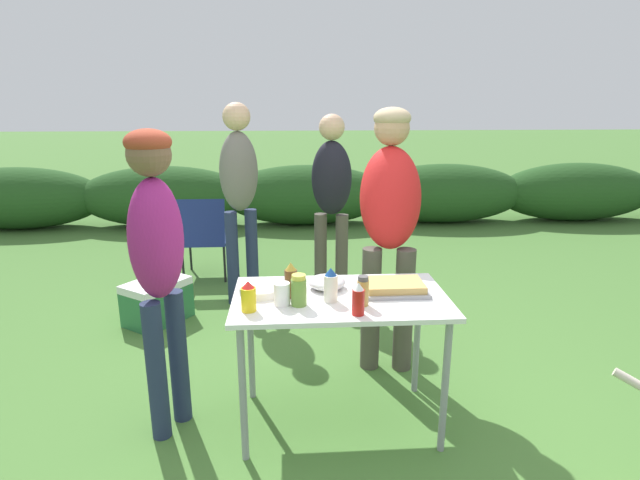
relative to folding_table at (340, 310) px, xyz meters
The scene contains 19 objects.
ground_plane 0.66m from the folding_table, ahead, with size 60.00×60.00×0.00m, color #477533.
shrub_hedge 4.67m from the folding_table, 90.00° to the left, with size 14.40×0.90×0.85m.
folding_table is the anchor object (origin of this frame).
food_tray 0.31m from the folding_table, ahead, with size 0.34×0.24×0.06m.
plate_stack 0.42m from the folding_table, behind, with size 0.23×0.23×0.04m, color white.
mixing_bowl 0.17m from the folding_table, 118.72° to the left, with size 0.20×0.20×0.07m, color silver.
paper_cup_stack 0.34m from the folding_table, 161.06° to the right, with size 0.08×0.08×0.11m, color white.
spice_jar 0.22m from the folding_table, 53.21° to the right, with size 0.06×0.06×0.15m.
mayo_bottle 0.18m from the folding_table, 129.84° to the right, with size 0.07×0.07×0.17m.
mustard_bottle 0.50m from the folding_table, 160.42° to the right, with size 0.07×0.07×0.15m.
beer_bottle 0.30m from the folding_table, behind, with size 0.07×0.07×0.18m.
relish_jar 0.29m from the folding_table, 153.14° to the right, with size 0.08×0.08×0.16m.
ketchup_bottle 0.29m from the folding_table, 76.25° to the right, with size 0.06×0.06×0.16m.
standing_person_with_beanie 0.87m from the folding_table, 60.52° to the left, with size 0.46×0.56×1.67m.
standing_person_in_dark_puffer 0.97m from the folding_table, behind, with size 0.34×0.38×1.58m.
standing_person_in_gray_fleece 1.82m from the folding_table, 86.50° to the left, with size 0.39×0.33×1.61m.
standing_person_in_olive_jacket 1.94m from the folding_table, 110.42° to the left, with size 0.40×0.36×1.70m.
camp_chair_green_behind_table 2.61m from the folding_table, 114.63° to the left, with size 0.49×0.59×0.83m.
cooler_box 1.98m from the folding_table, 133.27° to the left, with size 0.54×0.58×0.34m.
Camera 1 is at (-0.26, -2.38, 1.70)m, focal length 28.00 mm.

